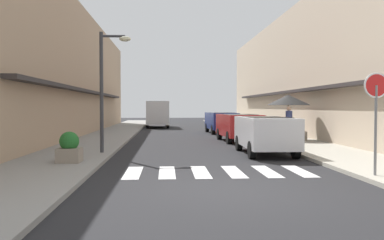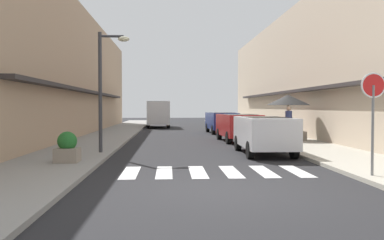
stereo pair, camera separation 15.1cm
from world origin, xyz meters
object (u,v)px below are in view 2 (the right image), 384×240
object	(u,v)px
round_street_sign	(373,97)
street_lamp	(106,78)
cafe_umbrella	(288,100)
parked_car_mid	(238,124)
planter_corner	(67,148)
delivery_van	(158,112)
parked_car_near	(264,131)
planter_midblock	(296,131)
parked_car_far	(222,120)
pedestrian_walking_near	(289,123)

from	to	relation	value
round_street_sign	street_lamp	world-z (taller)	street_lamp
street_lamp	cafe_umbrella	world-z (taller)	street_lamp
parked_car_mid	planter_corner	size ratio (longest dim) A/B	4.41
delivery_van	parked_car_near	bearing A→B (deg)	-77.52
planter_midblock	delivery_van	bearing A→B (deg)	115.43
round_street_sign	planter_corner	world-z (taller)	round_street_sign
parked_car_mid	round_street_sign	size ratio (longest dim) A/B	1.63
planter_corner	planter_midblock	distance (m)	12.56
round_street_sign	planter_midblock	world-z (taller)	round_street_sign
parked_car_near	parked_car_mid	distance (m)	5.81
parked_car_near	planter_midblock	bearing A→B (deg)	60.44
parked_car_near	parked_car_mid	bearing A→B (deg)	90.00
street_lamp	parked_car_mid	bearing A→B (deg)	43.37
parked_car_mid	cafe_umbrella	bearing A→B (deg)	-4.28
street_lamp	cafe_umbrella	distance (m)	10.39
parked_car_far	delivery_van	world-z (taller)	delivery_van
delivery_van	round_street_sign	world-z (taller)	round_street_sign
parked_car_far	street_lamp	bearing A→B (deg)	-115.76
parked_car_far	planter_corner	bearing A→B (deg)	-114.21
parked_car_near	planter_midblock	xyz separation A→B (m)	(2.92, 5.15, -0.33)
parked_car_far	pedestrian_walking_near	distance (m)	8.46
planter_midblock	street_lamp	bearing A→B (deg)	-150.47
delivery_van	cafe_umbrella	size ratio (longest dim) A/B	2.29
parked_car_near	delivery_van	size ratio (longest dim) A/B	0.78
parked_car_far	round_street_sign	xyz separation A→B (m)	(1.44, -18.32, 1.19)
delivery_van	parked_car_far	bearing A→B (deg)	-61.02
planter_corner	pedestrian_walking_near	distance (m)	11.76
parked_car_mid	delivery_van	world-z (taller)	delivery_van
delivery_van	pedestrian_walking_near	size ratio (longest dim) A/B	3.08
delivery_van	pedestrian_walking_near	bearing A→B (deg)	-67.00
cafe_umbrella	delivery_van	bearing A→B (deg)	115.21
planter_corner	parked_car_mid	bearing A→B (deg)	50.80
cafe_umbrella	planter_corner	world-z (taller)	cafe_umbrella
parked_car_near	parked_car_mid	world-z (taller)	same
street_lamp	pedestrian_walking_near	distance (m)	9.79
parked_car_near	planter_corner	world-z (taller)	parked_car_near
planter_midblock	pedestrian_walking_near	world-z (taller)	pedestrian_walking_near
round_street_sign	street_lamp	bearing A→B (deg)	143.10
planter_corner	planter_midblock	world-z (taller)	planter_midblock
planter_midblock	parked_car_mid	bearing A→B (deg)	167.44
pedestrian_walking_near	parked_car_far	bearing A→B (deg)	-119.72
parked_car_far	planter_corner	xyz separation A→B (m)	(-6.90, -15.35, -0.36)
parked_car_near	street_lamp	distance (m)	6.44
parked_car_near	pedestrian_walking_near	distance (m)	5.15
parked_car_mid	planter_midblock	xyz separation A→B (m)	(2.92, -0.65, -0.33)
cafe_umbrella	planter_corner	size ratio (longest dim) A/B	2.48
parked_car_mid	planter_corner	bearing A→B (deg)	-129.20
planter_midblock	pedestrian_walking_near	size ratio (longest dim) A/B	0.60
parked_car_mid	parked_car_far	xyz separation A→B (m)	(0.00, 6.89, -0.00)
parked_car_near	planter_midblock	distance (m)	5.94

